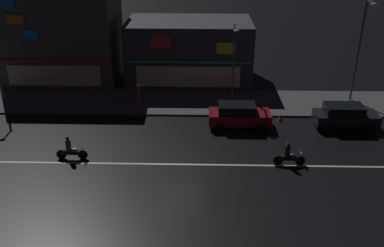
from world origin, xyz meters
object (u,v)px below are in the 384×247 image
at_px(streetlamp_mid, 234,57).
at_px(parked_car_near_kerb, 239,115).
at_px(motorcycle_trailing_far, 71,150).
at_px(parked_car_trailing, 345,116).
at_px(motorcycle_lead, 289,155).
at_px(streetlamp_east, 361,44).
at_px(pedestrian_on_sidewalk, 138,96).
at_px(traffic_cone, 280,118).

xyz_separation_m(streetlamp_mid, parked_car_near_kerb, (0.19, -4.09, -2.95)).
xyz_separation_m(streetlamp_mid, motorcycle_trailing_far, (-10.29, -8.97, -3.19)).
height_order(parked_car_trailing, motorcycle_lead, parked_car_trailing).
relative_size(streetlamp_mid, streetlamp_east, 0.78).
height_order(parked_car_near_kerb, motorcycle_lead, parked_car_near_kerb).
distance_m(parked_car_near_kerb, motorcycle_lead, 5.82).
bearing_deg(motorcycle_trailing_far, parked_car_near_kerb, 29.08).
distance_m(parked_car_near_kerb, motorcycle_trailing_far, 11.56).
height_order(pedestrian_on_sidewalk, parked_car_near_kerb, pedestrian_on_sidewalk).
height_order(streetlamp_mid, pedestrian_on_sidewalk, streetlamp_mid).
relative_size(pedestrian_on_sidewalk, motorcycle_lead, 0.99).
relative_size(streetlamp_mid, traffic_cone, 11.13).
bearing_deg(parked_car_near_kerb, parked_car_trailing, 0.13).
height_order(streetlamp_mid, motorcycle_lead, streetlamp_mid).
bearing_deg(streetlamp_mid, motorcycle_trailing_far, -138.93).
bearing_deg(parked_car_trailing, streetlamp_east, -112.87).
bearing_deg(motorcycle_lead, traffic_cone, 91.95).
bearing_deg(traffic_cone, parked_car_trailing, -11.61).
bearing_deg(streetlamp_east, pedestrian_on_sidewalk, -174.55).
relative_size(streetlamp_mid, parked_car_trailing, 1.42).
bearing_deg(pedestrian_on_sidewalk, streetlamp_mid, 122.71).
bearing_deg(parked_car_near_kerb, traffic_cone, 16.11).
relative_size(streetlamp_mid, pedestrian_on_sidewalk, 3.27).
height_order(parked_car_near_kerb, traffic_cone, parked_car_near_kerb).
xyz_separation_m(parked_car_trailing, motorcycle_lead, (-4.85, -5.24, -0.24)).
bearing_deg(pedestrian_on_sidewalk, parked_car_near_kerb, 92.58).
xyz_separation_m(parked_car_near_kerb, parked_car_trailing, (7.41, 0.02, 0.00)).
relative_size(parked_car_near_kerb, motorcycle_lead, 2.26).
bearing_deg(motorcycle_lead, streetlamp_east, 62.61).
bearing_deg(streetlamp_east, traffic_cone, -148.84).
xyz_separation_m(streetlamp_east, parked_car_trailing, (-1.97, -4.67, -3.88)).
relative_size(streetlamp_east, parked_car_near_kerb, 1.84).
bearing_deg(traffic_cone, motorcycle_trailing_far, -156.99).
bearing_deg(parked_car_near_kerb, pedestrian_on_sidewalk, 157.80).
height_order(streetlamp_east, parked_car_trailing, streetlamp_east).
distance_m(streetlamp_east, traffic_cone, 8.58).
bearing_deg(parked_car_trailing, motorcycle_lead, 47.23).
xyz_separation_m(streetlamp_east, traffic_cone, (-6.26, -3.79, -4.47)).
xyz_separation_m(streetlamp_mid, pedestrian_on_sidewalk, (-7.34, -1.02, -2.81)).
height_order(parked_car_near_kerb, motorcycle_trailing_far, parked_car_near_kerb).
relative_size(parked_car_trailing, traffic_cone, 7.82).
bearing_deg(motorcycle_trailing_far, streetlamp_mid, 45.22).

